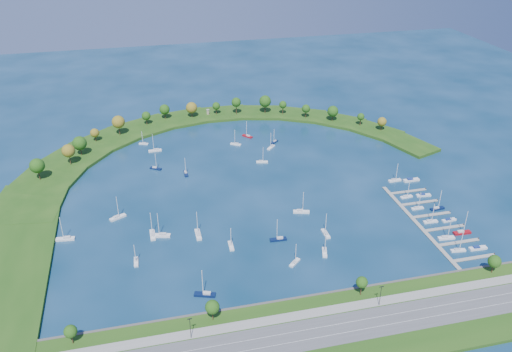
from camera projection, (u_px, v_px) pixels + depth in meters
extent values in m
plane|color=#072A44|center=(250.00, 187.00, 314.89)|extent=(700.00, 700.00, 0.00)
cube|color=#1E4612|center=(319.00, 334.00, 208.45)|extent=(420.00, 42.00, 1.60)
cube|color=#474442|center=(302.00, 298.00, 226.79)|extent=(420.00, 1.20, 1.80)
cube|color=#515154|center=(319.00, 332.00, 208.04)|extent=(420.00, 16.00, 0.12)
cube|color=gray|center=(310.00, 313.00, 217.45)|extent=(420.00, 5.00, 0.12)
cube|color=silver|center=(321.00, 337.00, 205.87)|extent=(420.00, 0.15, 0.02)
cube|color=silver|center=(317.00, 328.00, 210.15)|extent=(420.00, 0.15, 0.02)
cylinder|color=#382314|center=(72.00, 339.00, 201.99)|extent=(0.56, 0.56, 4.90)
sphere|color=#254A12|center=(71.00, 332.00, 200.33)|extent=(5.20, 5.20, 5.20)
cylinder|color=#382314|center=(213.00, 315.00, 213.17)|extent=(0.56, 0.56, 5.25)
sphere|color=#254A12|center=(212.00, 308.00, 211.35)|extent=(6.00, 6.00, 6.00)
cylinder|color=#382314|center=(361.00, 290.00, 226.40)|extent=(0.56, 0.56, 5.60)
sphere|color=#254A12|center=(362.00, 283.00, 224.57)|extent=(5.20, 5.20, 5.20)
cylinder|color=#382314|center=(493.00, 268.00, 239.88)|extent=(0.56, 0.56, 4.90)
sphere|color=#254A12|center=(494.00, 262.00, 238.14)|extent=(6.00, 6.00, 6.00)
cylinder|color=black|center=(190.00, 329.00, 203.15)|extent=(0.24, 0.24, 10.00)
cylinder|color=black|center=(380.00, 296.00, 219.53)|extent=(0.24, 0.24, 10.00)
cube|color=#1E4612|center=(28.00, 204.00, 295.13)|extent=(43.73, 48.72, 2.00)
cube|color=#1E4612|center=(49.00, 178.00, 322.20)|extent=(50.23, 54.30, 2.00)
cube|color=#1E4612|center=(76.00, 157.00, 348.33)|extent=(54.07, 56.09, 2.00)
cube|color=#1E4612|center=(109.00, 140.00, 372.00)|extent=(55.20, 54.07, 2.00)
cube|color=#1E4612|center=(144.00, 127.00, 391.84)|extent=(53.65, 48.47, 2.00)
cube|color=#1E4612|center=(181.00, 119.00, 406.70)|extent=(49.62, 39.75, 2.00)
cube|color=#1E4612|center=(219.00, 114.00, 415.73)|extent=(44.32, 29.96, 2.00)
cube|color=#1E4612|center=(258.00, 113.00, 418.40)|extent=(49.49, 38.05, 2.00)
cube|color=#1E4612|center=(296.00, 115.00, 414.55)|extent=(51.13, 44.12, 2.00)
cube|color=#1E4612|center=(334.00, 120.00, 404.41)|extent=(49.19, 47.96, 2.00)
cube|color=#1E4612|center=(371.00, 129.00, 388.57)|extent=(43.90, 49.49, 2.00)
cube|color=#1E4612|center=(406.00, 143.00, 367.93)|extent=(35.67, 48.74, 2.00)
cube|color=#1E4612|center=(12.00, 264.00, 247.77)|extent=(36.00, 130.81, 1.90)
cylinder|color=#382314|center=(39.00, 174.00, 316.63)|extent=(0.56, 0.56, 7.71)
sphere|color=#254A12|center=(37.00, 166.00, 313.94)|extent=(9.04, 9.04, 9.04)
cylinder|color=#382314|center=(70.00, 159.00, 334.41)|extent=(0.56, 0.56, 8.01)
sphere|color=#706618|center=(68.00, 151.00, 331.70)|extent=(8.47, 8.47, 8.47)
cylinder|color=#382314|center=(81.00, 150.00, 346.70)|extent=(0.56, 0.56, 6.82)
sphere|color=#254A12|center=(80.00, 143.00, 344.19)|extent=(9.31, 9.31, 9.31)
cylinder|color=#382314|center=(95.00, 138.00, 366.59)|extent=(0.56, 0.56, 5.10)
sphere|color=#706618|center=(95.00, 133.00, 364.78)|extent=(6.29, 6.29, 6.29)
cylinder|color=#382314|center=(119.00, 130.00, 375.52)|extent=(0.56, 0.56, 8.22)
sphere|color=#706618|center=(118.00, 122.00, 372.69)|extent=(9.22, 9.22, 9.22)
cylinder|color=#382314|center=(147.00, 121.00, 393.01)|extent=(0.56, 0.56, 5.67)
sphere|color=#254A12|center=(146.00, 116.00, 391.04)|extent=(6.60, 6.60, 6.60)
cylinder|color=#382314|center=(165.00, 115.00, 402.95)|extent=(0.56, 0.56, 6.10)
sphere|color=#254A12|center=(165.00, 109.00, 400.74)|extent=(7.88, 7.88, 7.88)
cylinder|color=#382314|center=(192.00, 114.00, 405.89)|extent=(0.56, 0.56, 6.05)
sphere|color=#706618|center=(192.00, 108.00, 403.61)|extent=(8.74, 8.74, 8.74)
cylinder|color=#382314|center=(216.00, 111.00, 411.72)|extent=(0.56, 0.56, 5.56)
sphere|color=#254A12|center=(216.00, 106.00, 409.82)|extent=(6.05, 6.05, 6.05)
cylinder|color=#382314|center=(236.00, 109.00, 410.99)|extent=(0.56, 0.56, 8.43)
sphere|color=#254A12|center=(236.00, 102.00, 408.28)|extent=(7.40, 7.40, 7.40)
cylinder|color=#382314|center=(265.00, 108.00, 413.02)|extent=(0.56, 0.56, 8.05)
sphere|color=#254A12|center=(265.00, 101.00, 410.22)|extent=(9.30, 9.30, 9.30)
cylinder|color=#382314|center=(283.00, 110.00, 410.79)|extent=(0.56, 0.56, 7.01)
sphere|color=#254A12|center=(283.00, 105.00, 408.56)|extent=(5.85, 5.85, 5.85)
cylinder|color=#382314|center=(306.00, 114.00, 404.99)|extent=(0.56, 0.56, 6.19)
sphere|color=#254A12|center=(306.00, 109.00, 402.91)|extent=(6.42, 6.42, 6.42)
cylinder|color=#382314|center=(332.00, 117.00, 399.17)|extent=(0.56, 0.56, 6.25)
sphere|color=#254A12|center=(333.00, 111.00, 396.89)|extent=(8.36, 8.36, 8.36)
cylinder|color=#382314|center=(360.00, 122.00, 391.34)|extent=(0.56, 0.56, 5.99)
sphere|color=#254A12|center=(361.00, 117.00, 389.40)|extent=(5.41, 5.41, 5.41)
cylinder|color=#382314|center=(381.00, 127.00, 383.40)|extent=(0.56, 0.56, 5.48)
sphere|color=#706618|center=(382.00, 122.00, 381.46)|extent=(6.74, 6.74, 6.74)
cylinder|color=gray|center=(208.00, 112.00, 411.85)|extent=(2.20, 2.20, 3.61)
cylinder|color=gray|center=(208.00, 110.00, 410.92)|extent=(2.60, 2.60, 0.30)
cube|color=gray|center=(418.00, 224.00, 278.52)|extent=(2.20, 82.00, 0.40)
cube|color=gray|center=(475.00, 258.00, 252.78)|extent=(22.00, 2.00, 0.40)
cylinder|color=#382314|center=(494.00, 254.00, 254.89)|extent=(0.36, 0.36, 1.60)
cube|color=gray|center=(459.00, 242.00, 264.07)|extent=(22.00, 2.00, 0.40)
cylinder|color=#382314|center=(478.00, 239.00, 266.18)|extent=(0.36, 0.36, 1.60)
cube|color=gray|center=(445.00, 228.00, 275.36)|extent=(22.00, 2.00, 0.40)
cylinder|color=#382314|center=(463.00, 225.00, 277.47)|extent=(0.36, 0.36, 1.60)
cube|color=gray|center=(432.00, 215.00, 286.65)|extent=(22.00, 2.00, 0.40)
cylinder|color=#382314|center=(450.00, 212.00, 288.76)|extent=(0.36, 0.36, 1.60)
cube|color=gray|center=(420.00, 203.00, 297.94)|extent=(22.00, 2.00, 0.40)
cylinder|color=#382314|center=(437.00, 200.00, 300.05)|extent=(0.36, 0.36, 1.60)
cube|color=gray|center=(409.00, 191.00, 309.23)|extent=(22.00, 2.00, 0.40)
cylinder|color=#382314|center=(425.00, 189.00, 311.34)|extent=(0.36, 0.36, 1.60)
cube|color=#09173C|center=(186.00, 174.00, 328.45)|extent=(2.25, 8.01, 0.96)
cube|color=#BBBBC0|center=(186.00, 172.00, 328.74)|extent=(1.57, 2.80, 0.67)
cylinder|color=silver|center=(185.00, 166.00, 325.10)|extent=(0.32, 0.32, 10.81)
cube|color=white|center=(136.00, 262.00, 249.82)|extent=(2.27, 7.31, 0.87)
cube|color=#BBBBC0|center=(136.00, 260.00, 250.09)|extent=(1.50, 2.58, 0.61)
cylinder|color=silver|center=(135.00, 254.00, 246.78)|extent=(0.32, 0.32, 9.79)
cube|color=#09173C|center=(278.00, 239.00, 265.93)|extent=(8.73, 2.77, 1.04)
cube|color=#BBBBC0|center=(280.00, 238.00, 265.65)|extent=(3.09, 1.82, 0.73)
cylinder|color=silver|center=(277.00, 229.00, 262.79)|extent=(0.32, 0.32, 11.66)
cube|color=white|center=(65.00, 239.00, 266.23)|extent=(9.55, 3.58, 1.12)
cube|color=#BBBBC0|center=(67.00, 237.00, 265.88)|extent=(3.44, 2.16, 0.78)
cylinder|color=silver|center=(61.00, 228.00, 262.88)|extent=(0.32, 0.32, 12.59)
cube|color=white|center=(271.00, 147.00, 362.35)|extent=(7.05, 7.33, 0.95)
cube|color=#BBBBC0|center=(272.00, 146.00, 362.57)|extent=(3.04, 3.10, 0.67)
cylinder|color=silver|center=(271.00, 140.00, 359.08)|extent=(0.32, 0.32, 10.73)
cube|color=white|center=(325.00, 252.00, 256.35)|extent=(4.41, 8.17, 0.94)
cube|color=#BBBBC0|center=(325.00, 250.00, 256.66)|extent=(2.28, 3.09, 0.66)
cylinder|color=silver|center=(325.00, 244.00, 253.04)|extent=(0.32, 0.32, 10.63)
cube|color=white|center=(161.00, 236.00, 268.80)|extent=(10.10, 5.00, 1.17)
cube|color=#BBBBC0|center=(163.00, 234.00, 268.31)|extent=(3.76, 2.68, 0.82)
cylinder|color=silver|center=(158.00, 224.00, 265.40)|extent=(0.32, 0.32, 13.13)
cube|color=white|center=(153.00, 235.00, 269.32)|extent=(2.66, 9.24, 1.11)
cube|color=#BBBBC0|center=(153.00, 234.00, 268.09)|extent=(1.84, 3.24, 0.77)
cylinder|color=silver|center=(151.00, 223.00, 266.72)|extent=(0.32, 0.32, 12.45)
cube|color=#09173C|center=(205.00, 295.00, 229.28)|extent=(9.83, 5.53, 1.14)
cube|color=#BBBBC0|center=(207.00, 293.00, 228.75)|extent=(3.73, 2.82, 0.80)
cylinder|color=silver|center=(202.00, 282.00, 226.03)|extent=(0.32, 0.32, 12.79)
cube|color=white|center=(236.00, 144.00, 366.92)|extent=(7.62, 5.91, 0.92)
cube|color=#BBBBC0|center=(237.00, 143.00, 366.33)|extent=(3.07, 2.70, 0.64)
cylinder|color=silver|center=(235.00, 137.00, 364.41)|extent=(0.32, 0.32, 10.34)
cube|color=white|center=(295.00, 263.00, 249.34)|extent=(6.82, 6.47, 0.88)
cube|color=#BBBBC0|center=(294.00, 262.00, 248.45)|extent=(2.87, 2.80, 0.62)
cylinder|color=silver|center=(296.00, 253.00, 247.20)|extent=(0.32, 0.32, 9.92)
cube|color=#09173C|center=(274.00, 142.00, 370.22)|extent=(6.64, 6.31, 0.86)
cube|color=#BBBBC0|center=(275.00, 141.00, 370.39)|extent=(2.80, 2.73, 0.60)
cylinder|color=silver|center=(274.00, 136.00, 367.30)|extent=(0.32, 0.32, 9.67)
cube|color=white|center=(198.00, 235.00, 269.57)|extent=(2.67, 9.52, 1.14)
cube|color=#BBBBC0|center=(198.00, 234.00, 268.29)|extent=(1.87, 3.33, 0.80)
cylinder|color=silver|center=(197.00, 222.00, 266.89)|extent=(0.32, 0.32, 12.84)
cube|color=white|center=(155.00, 151.00, 357.72)|extent=(8.93, 2.82, 1.06)
cube|color=#BBBBC0|center=(156.00, 149.00, 357.50)|extent=(3.16, 1.85, 0.74)
cylinder|color=silver|center=(153.00, 142.00, 354.46)|extent=(0.32, 0.32, 11.93)
cube|color=white|center=(262.00, 162.00, 342.81)|extent=(7.82, 3.71, 0.90)
cube|color=#BBBBC0|center=(261.00, 161.00, 342.43)|extent=(2.90, 2.02, 0.63)
cylinder|color=silver|center=(263.00, 154.00, 340.18)|extent=(0.32, 0.32, 10.18)
cube|color=white|center=(326.00, 234.00, 270.39)|extent=(2.46, 8.40, 1.00)
cube|color=#BBBBC0|center=(326.00, 233.00, 269.28)|extent=(1.68, 2.95, 0.70)
cylinder|color=silver|center=(326.00, 223.00, 268.04)|extent=(0.32, 0.32, 11.30)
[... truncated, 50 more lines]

